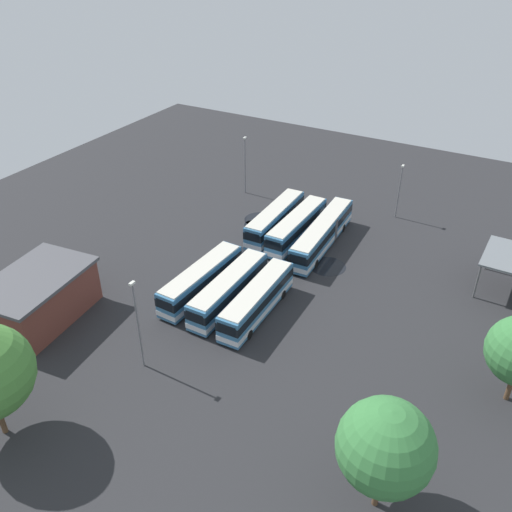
# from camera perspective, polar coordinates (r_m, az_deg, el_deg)

# --- Properties ---
(ground_plane) EXTENTS (96.91, 96.91, 0.00)m
(ground_plane) POSITION_cam_1_polar(r_m,az_deg,el_deg) (63.67, 1.12, -1.30)
(ground_plane) COLOR #28282B
(bus_row0_slot0) EXTENTS (12.91, 2.80, 3.37)m
(bus_row0_slot0) POSITION_cam_1_polar(r_m,az_deg,el_deg) (70.44, 2.03, 3.91)
(bus_row0_slot0) COLOR teal
(bus_row0_slot0) RESTS_ON ground_plane
(bus_row0_slot1) EXTENTS (12.85, 2.60, 3.37)m
(bus_row0_slot1) POSITION_cam_1_polar(r_m,az_deg,el_deg) (68.83, 4.30, 3.11)
(bus_row0_slot1) COLOR teal
(bus_row0_slot1) RESTS_ON ground_plane
(bus_row0_slot2) EXTENTS (15.65, 3.08, 3.37)m
(bus_row0_slot2) POSITION_cam_1_polar(r_m,az_deg,el_deg) (67.58, 6.99, 2.36)
(bus_row0_slot2) COLOR teal
(bus_row0_slot2) RESTS_ON ground_plane
(bus_row1_slot0) EXTENTS (12.36, 2.94, 3.37)m
(bus_row1_slot0) POSITION_cam_1_polar(r_m,az_deg,el_deg) (58.81, -5.76, -2.52)
(bus_row1_slot0) COLOR teal
(bus_row1_slot0) RESTS_ON ground_plane
(bus_row1_slot1) EXTENTS (12.49, 2.55, 3.37)m
(bus_row1_slot1) POSITION_cam_1_polar(r_m,az_deg,el_deg) (57.14, -2.86, -3.54)
(bus_row1_slot1) COLOR teal
(bus_row1_slot1) RESTS_ON ground_plane
(bus_row1_slot2) EXTENTS (12.19, 2.69, 3.37)m
(bus_row1_slot2) POSITION_cam_1_polar(r_m,az_deg,el_deg) (55.54, 0.11, -4.68)
(bus_row1_slot2) COLOR teal
(bus_row1_slot2) RESTS_ON ground_plane
(depot_building) EXTENTS (12.11, 8.57, 5.00)m
(depot_building) POSITION_cam_1_polar(r_m,az_deg,el_deg) (58.95, -21.93, -4.06)
(depot_building) COLOR brown
(depot_building) RESTS_ON ground_plane
(lamp_post_by_building) EXTENTS (0.56, 0.28, 9.31)m
(lamp_post_by_building) POSITION_cam_1_polar(r_m,az_deg,el_deg) (48.66, -12.31, -6.80)
(lamp_post_by_building) COLOR slate
(lamp_post_by_building) RESTS_ON ground_plane
(lamp_post_near_entrance) EXTENTS (0.56, 0.28, 7.60)m
(lamp_post_near_entrance) POSITION_cam_1_polar(r_m,az_deg,el_deg) (75.26, 14.82, 6.81)
(lamp_post_near_entrance) COLOR slate
(lamp_post_near_entrance) RESTS_ON ground_plane
(lamp_post_far_corner) EXTENTS (0.56, 0.28, 8.61)m
(lamp_post_far_corner) POSITION_cam_1_polar(r_m,az_deg,el_deg) (79.69, -1.16, 9.73)
(lamp_post_far_corner) COLOR slate
(lamp_post_far_corner) RESTS_ON ground_plane
(tree_northwest) EXTENTS (6.54, 6.54, 9.30)m
(tree_northwest) POSITION_cam_1_polar(r_m,az_deg,el_deg) (38.01, 13.42, -18.92)
(tree_northwest) COLOR brown
(tree_northwest) RESTS_ON ground_plane
(puddle_between_rows) EXTENTS (4.27, 4.27, 0.01)m
(puddle_between_rows) POSITION_cam_1_polar(r_m,az_deg,el_deg) (64.55, 7.55, -1.09)
(puddle_between_rows) COLOR black
(puddle_between_rows) RESTS_ON ground_plane
(puddle_back_corner) EXTENTS (4.27, 4.27, 0.01)m
(puddle_back_corner) POSITION_cam_1_polar(r_m,az_deg,el_deg) (74.06, 0.42, 3.86)
(puddle_back_corner) COLOR black
(puddle_back_corner) RESTS_ON ground_plane
(puddle_near_shelter) EXTENTS (1.54, 1.54, 0.01)m
(puddle_near_shelter) POSITION_cam_1_polar(r_m,az_deg,el_deg) (73.06, -0.24, 3.44)
(puddle_near_shelter) COLOR black
(puddle_near_shelter) RESTS_ON ground_plane
(puddle_centre_drain) EXTENTS (2.39, 2.39, 0.01)m
(puddle_centre_drain) POSITION_cam_1_polar(r_m,az_deg,el_deg) (72.79, -0.32, 3.33)
(puddle_centre_drain) COLOR black
(puddle_centre_drain) RESTS_ON ground_plane
(puddle_front_lane) EXTENTS (3.38, 3.38, 0.01)m
(puddle_front_lane) POSITION_cam_1_polar(r_m,az_deg,el_deg) (66.63, -2.37, 0.34)
(puddle_front_lane) COLOR black
(puddle_front_lane) RESTS_ON ground_plane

